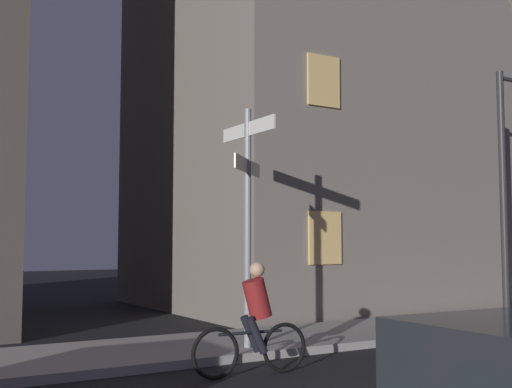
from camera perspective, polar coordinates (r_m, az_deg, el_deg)
sidewalk_kerb at (r=11.50m, az=-4.05°, el=-13.48°), size 40.00×2.60×0.14m
signpost at (r=10.80m, az=-0.75°, el=-0.84°), size 1.17×1.71×4.04m
street_lamp at (r=15.69m, az=21.59°, el=1.76°), size 1.22×0.28×5.71m
cyclist at (r=9.26m, az=-0.18°, el=-11.46°), size 1.82×0.35×1.61m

